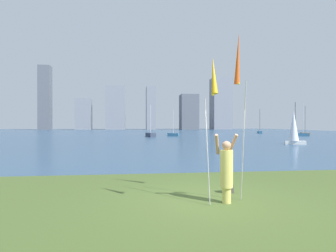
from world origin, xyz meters
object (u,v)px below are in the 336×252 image
at_px(kite_flag_left, 213,80).
at_px(sailboat_4, 305,134).
at_px(kite_flag_right, 238,63).
at_px(bag, 228,188).
at_px(sailboat_7, 294,128).
at_px(person, 226,169).
at_px(sailboat_2, 260,132).
at_px(sailboat_6, 303,134).
at_px(sailboat_5, 151,135).
at_px(sailboat_3, 173,134).

xyz_separation_m(kite_flag_left, sailboat_4, (30.67, 44.09, -2.90)).
bearing_deg(kite_flag_right, sailboat_4, 55.47).
height_order(bag, sailboat_7, sailboat_7).
xyz_separation_m(person, kite_flag_right, (0.50, 0.49, 2.97)).
bearing_deg(sailboat_4, sailboat_2, 110.04).
distance_m(sailboat_6, sailboat_7, 24.00).
xyz_separation_m(bag, sailboat_2, (25.71, 53.59, 0.21)).
bearing_deg(kite_flag_right, bag, 97.86).
xyz_separation_m(kite_flag_left, sailboat_6, (28.09, 40.65, -2.86)).
bearing_deg(sailboat_5, kite_flag_left, -90.99).
bearing_deg(sailboat_6, sailboat_3, 175.43).
bearing_deg(bag, kite_flag_right, -82.14).
height_order(person, sailboat_5, sailboat_5).
xyz_separation_m(sailboat_2, sailboat_7, (-12.08, -34.29, 1.36)).
relative_size(sailboat_4, sailboat_6, 0.97).
xyz_separation_m(sailboat_2, sailboat_6, (1.46, -14.52, -0.01)).
relative_size(person, sailboat_3, 0.40).
distance_m(sailboat_2, sailboat_7, 36.38).
relative_size(kite_flag_right, bag, 16.73).
relative_size(person, sailboat_2, 0.33).
bearing_deg(bag, sailboat_5, 90.34).
distance_m(bag, sailboat_4, 51.89).
distance_m(kite_flag_right, sailboat_4, 52.45).
relative_size(sailboat_3, sailboat_4, 0.82).
relative_size(sailboat_2, sailboat_6, 0.97).
xyz_separation_m(sailboat_4, sailboat_6, (-2.58, -3.44, 0.04)).
relative_size(person, kite_flag_right, 0.39).
relative_size(kite_flag_left, sailboat_6, 0.65).
bearing_deg(sailboat_3, sailboat_6, -4.57).
relative_size(bag, sailboat_5, 0.05).
distance_m(bag, sailboat_7, 23.68).
height_order(kite_flag_left, kite_flag_right, kite_flag_right).
bearing_deg(sailboat_4, sailboat_3, -176.50).
distance_m(sailboat_3, sailboat_4, 25.92).
height_order(sailboat_2, sailboat_7, sailboat_2).
distance_m(sailboat_2, sailboat_6, 14.59).
bearing_deg(sailboat_2, sailboat_7, -109.40).
relative_size(person, sailboat_7, 0.42).
bearing_deg(sailboat_7, kite_flag_right, -124.25).
distance_m(kite_flag_right, sailboat_5, 39.39).
xyz_separation_m(kite_flag_left, sailboat_7, (14.55, 20.88, -1.48)).
distance_m(sailboat_2, sailboat_5, 29.94).
bearing_deg(kite_flag_right, person, -135.60).
bearing_deg(sailboat_6, bag, -124.81).
height_order(kite_flag_right, sailboat_4, sailboat_4).
bearing_deg(sailboat_2, sailboat_5, -150.03).
xyz_separation_m(sailboat_5, sailboat_7, (13.86, -19.33, 1.34)).
bearing_deg(kite_flag_left, sailboat_6, 55.35).
distance_m(person, kite_flag_right, 3.05).
xyz_separation_m(person, sailboat_2, (26.13, 54.68, -0.56)).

